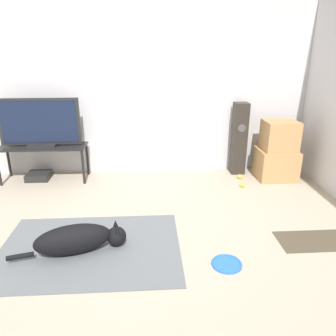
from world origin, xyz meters
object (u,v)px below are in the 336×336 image
at_px(cardboard_box_upper, 280,136).
at_px(tennis_ball_near_speaker, 240,177).
at_px(tennis_ball_by_boxes, 243,185).
at_px(game_console, 39,176).
at_px(frisbee, 227,264).
at_px(tv_stand, 43,150).
at_px(tv, 39,123).
at_px(dog, 78,239).
at_px(cardboard_box_lower, 276,164).
at_px(floor_speaker, 239,139).

height_order(cardboard_box_upper, tennis_ball_near_speaker, cardboard_box_upper).
height_order(tennis_ball_by_boxes, game_console, game_console).
relative_size(frisbee, tv_stand, 0.22).
xyz_separation_m(tv, tennis_ball_near_speaker, (2.73, -0.15, -0.78)).
relative_size(cardboard_box_upper, tennis_ball_near_speaker, 6.68).
relative_size(dog, tennis_ball_near_speaker, 15.26).
bearing_deg(frisbee, tv, 135.11).
distance_m(frisbee, cardboard_box_lower, 2.27).
distance_m(cardboard_box_upper, tennis_ball_by_boxes, 0.86).
xyz_separation_m(floor_speaker, tennis_ball_by_boxes, (-0.07, -0.55, -0.49)).
xyz_separation_m(tv, tennis_ball_by_boxes, (2.69, -0.44, -0.78)).
xyz_separation_m(cardboard_box_upper, tennis_ball_near_speaker, (-0.51, 0.00, -0.59)).
bearing_deg(tv_stand, tennis_ball_by_boxes, -9.20).
distance_m(floor_speaker, tennis_ball_by_boxes, 0.74).
relative_size(floor_speaker, tv, 0.97).
height_order(tv_stand, game_console, tv_stand).
distance_m(frisbee, cardboard_box_upper, 2.33).
distance_m(cardboard_box_upper, tv_stand, 3.25).
height_order(cardboard_box_lower, floor_speaker, floor_speaker).
bearing_deg(dog, frisbee, -11.46).
distance_m(frisbee, tv_stand, 2.98).
xyz_separation_m(frisbee, tv, (-2.09, 2.08, 0.80)).
height_order(cardboard_box_lower, tennis_ball_by_boxes, cardboard_box_lower).
xyz_separation_m(tv, game_console, (-0.12, 0.02, -0.76)).
xyz_separation_m(tv_stand, tennis_ball_near_speaker, (2.73, -0.14, -0.40)).
xyz_separation_m(frisbee, tv_stand, (-2.09, 2.08, 0.42)).
bearing_deg(game_console, floor_speaker, 1.73).
height_order(frisbee, game_console, game_console).
bearing_deg(tv, floor_speaker, 2.31).
bearing_deg(tv, tennis_ball_near_speaker, -3.08).
height_order(dog, tv_stand, tv_stand).
bearing_deg(floor_speaker, game_console, -178.27).
distance_m(dog, frisbee, 1.32).
xyz_separation_m(cardboard_box_upper, tennis_ball_by_boxes, (-0.55, -0.29, -0.59)).
relative_size(frisbee, floor_speaker, 0.25).
bearing_deg(floor_speaker, tennis_ball_by_boxes, -96.77).
bearing_deg(frisbee, floor_speaker, 73.16).
bearing_deg(tv, cardboard_box_lower, -2.39).
xyz_separation_m(cardboard_box_upper, tv, (-3.24, 0.15, 0.19)).
bearing_deg(cardboard_box_upper, floor_speaker, 151.96).
distance_m(frisbee, floor_speaker, 2.35).
bearing_deg(dog, cardboard_box_upper, 34.43).
xyz_separation_m(cardboard_box_lower, tennis_ball_by_boxes, (-0.55, -0.30, -0.18)).
distance_m(floor_speaker, tv_stand, 2.76).
xyz_separation_m(frisbee, cardboard_box_lower, (1.15, 1.95, 0.20)).
bearing_deg(cardboard_box_upper, tennis_ball_by_boxes, -152.25).
relative_size(cardboard_box_lower, tennis_ball_near_speaker, 7.98).
xyz_separation_m(dog, cardboard_box_lower, (2.44, 1.69, 0.07)).
bearing_deg(tv_stand, tv, 90.00).
xyz_separation_m(cardboard_box_lower, game_console, (-3.36, 0.16, -0.16)).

